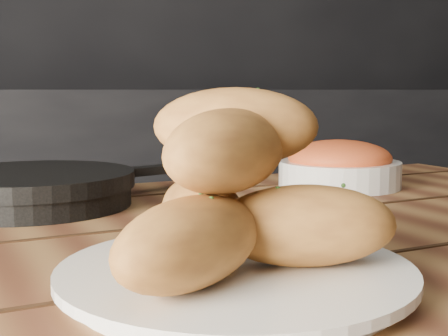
% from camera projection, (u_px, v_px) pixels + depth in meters
% --- Properties ---
extents(counter, '(2.80, 0.60, 0.90)m').
position_uv_depth(counter, '(155.00, 250.00, 1.76)').
color(counter, black).
rests_on(counter, ground).
extents(plate, '(0.27, 0.27, 0.02)m').
position_uv_depth(plate, '(236.00, 276.00, 0.47)').
color(plate, white).
rests_on(plate, table).
extents(bread_rolls, '(0.25, 0.22, 0.13)m').
position_uv_depth(bread_rolls, '(233.00, 192.00, 0.46)').
color(bread_rolls, '#C07C35').
rests_on(bread_rolls, plate).
extents(skillet, '(0.40, 0.26, 0.05)m').
position_uv_depth(skillet, '(33.00, 188.00, 0.81)').
color(skillet, black).
rests_on(skillet, table).
extents(bowl, '(0.19, 0.19, 0.07)m').
position_uv_depth(bowl, '(339.00, 166.00, 0.97)').
color(bowl, white).
rests_on(bowl, table).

